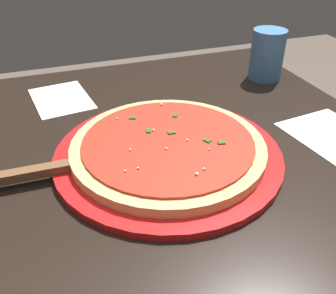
{
  "coord_description": "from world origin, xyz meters",
  "views": [
    {
      "loc": [
        0.42,
        -0.19,
        1.07
      ],
      "look_at": [
        -0.06,
        -0.02,
        0.75
      ],
      "focal_mm": 39.91,
      "sensor_mm": 36.0,
      "label": 1
    }
  ],
  "objects_px": {
    "serving_plate": "(168,154)",
    "pizza_server": "(60,169)",
    "napkin_loose_left": "(333,135)",
    "pizza": "(168,146)",
    "cup_tall_drink": "(267,55)",
    "napkin_folded_right": "(61,99)"
  },
  "relations": [
    {
      "from": "serving_plate",
      "to": "pizza_server",
      "type": "xyz_separation_m",
      "value": [
        -0.0,
        -0.17,
        0.01
      ]
    },
    {
      "from": "pizza_server",
      "to": "napkin_loose_left",
      "type": "height_order",
      "value": "pizza_server"
    },
    {
      "from": "serving_plate",
      "to": "pizza",
      "type": "relative_size",
      "value": 1.18
    },
    {
      "from": "pizza",
      "to": "napkin_loose_left",
      "type": "height_order",
      "value": "pizza"
    },
    {
      "from": "pizza_server",
      "to": "cup_tall_drink",
      "type": "relative_size",
      "value": 1.95
    },
    {
      "from": "napkin_loose_left",
      "to": "pizza",
      "type": "bearing_deg",
      "value": -96.98
    },
    {
      "from": "cup_tall_drink",
      "to": "napkin_loose_left",
      "type": "bearing_deg",
      "value": -5.45
    },
    {
      "from": "serving_plate",
      "to": "napkin_folded_right",
      "type": "distance_m",
      "value": 0.31
    },
    {
      "from": "cup_tall_drink",
      "to": "napkin_folded_right",
      "type": "distance_m",
      "value": 0.47
    },
    {
      "from": "serving_plate",
      "to": "napkin_folded_right",
      "type": "bearing_deg",
      "value": -153.27
    },
    {
      "from": "pizza_server",
      "to": "napkin_folded_right",
      "type": "bearing_deg",
      "value": 173.76
    },
    {
      "from": "napkin_folded_right",
      "to": "napkin_loose_left",
      "type": "distance_m",
      "value": 0.54
    },
    {
      "from": "pizza_server",
      "to": "napkin_folded_right",
      "type": "relative_size",
      "value": 1.43
    },
    {
      "from": "serving_plate",
      "to": "pizza_server",
      "type": "relative_size",
      "value": 1.66
    },
    {
      "from": "pizza_server",
      "to": "napkin_loose_left",
      "type": "xyz_separation_m",
      "value": [
        0.04,
        0.47,
        -0.02
      ]
    },
    {
      "from": "napkin_folded_right",
      "to": "napkin_loose_left",
      "type": "height_order",
      "value": "same"
    },
    {
      "from": "cup_tall_drink",
      "to": "pizza",
      "type": "bearing_deg",
      "value": -54.17
    },
    {
      "from": "pizza_server",
      "to": "cup_tall_drink",
      "type": "distance_m",
      "value": 0.55
    },
    {
      "from": "serving_plate",
      "to": "napkin_loose_left",
      "type": "bearing_deg",
      "value": 83.02
    },
    {
      "from": "cup_tall_drink",
      "to": "napkin_loose_left",
      "type": "xyz_separation_m",
      "value": [
        0.27,
        -0.03,
        -0.06
      ]
    },
    {
      "from": "serving_plate",
      "to": "napkin_loose_left",
      "type": "relative_size",
      "value": 2.3
    },
    {
      "from": "serving_plate",
      "to": "pizza_server",
      "type": "bearing_deg",
      "value": -91.11
    }
  ]
}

